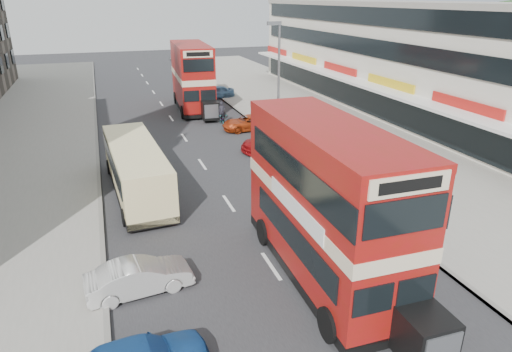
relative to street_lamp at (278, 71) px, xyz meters
name	(u,v)px	position (x,y,z in m)	size (l,w,h in m)	color
ground	(292,297)	(-6.52, -18.00, -4.78)	(160.00, 160.00, 0.00)	#28282B
road_surface	(184,138)	(-6.52, 2.00, -4.78)	(12.00, 90.00, 0.01)	#28282B
pavement_right	(330,123)	(5.48, 2.00, -4.71)	(12.00, 90.00, 0.15)	gray
pavement_left	(2,154)	(-18.52, 2.00, -4.71)	(12.00, 90.00, 0.15)	gray
kerb_left	(97,145)	(-12.62, 2.00, -4.71)	(0.20, 90.00, 0.16)	gray
kerb_right	(262,129)	(-0.42, 2.00, -4.71)	(0.20, 90.00, 0.16)	gray
commercial_row	(404,58)	(13.42, 4.00, -0.09)	(9.90, 46.20, 9.30)	beige
street_lamp	(278,71)	(0.00, 0.00, 0.00)	(1.00, 0.20, 8.12)	slate
bus_main	(326,203)	(-4.90, -17.11, -1.86)	(2.92, 10.11, 5.55)	black
bus_second	(192,77)	(-3.97, 10.79, -1.82)	(3.39, 10.36, 5.62)	black
coach	(136,168)	(-10.67, -7.19, -3.35)	(2.86, 9.31, 2.44)	black
car_left_front	(139,277)	(-11.43, -16.00, -4.18)	(1.27, 3.65, 1.20)	beige
car_right_a	(274,141)	(-1.33, -2.81, -4.12)	(1.86, 4.58, 1.33)	#A01013
car_right_b	(249,123)	(-1.37, 2.48, -4.21)	(1.90, 4.12, 1.15)	#B83A12
car_right_c	(215,92)	(-0.95, 14.63, -4.14)	(1.53, 3.81, 1.30)	#5682AC
pedestrian_near	(314,133)	(1.37, -3.41, -3.66)	(0.72, 0.49, 1.95)	gray
cyclist	(222,117)	(-2.92, 4.59, -4.16)	(0.69, 1.73, 1.89)	gray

